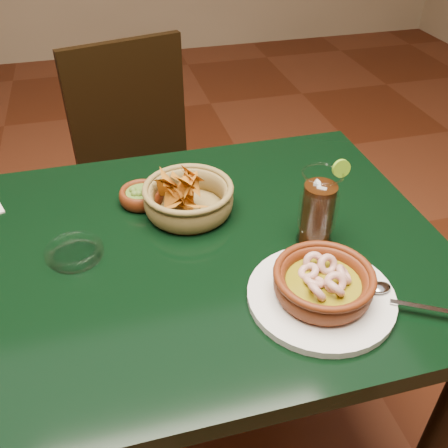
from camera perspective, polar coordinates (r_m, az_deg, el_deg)
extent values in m
plane|color=#471C0C|center=(1.62, -5.45, -23.81)|extent=(7.00, 7.00, 0.00)
cube|color=black|center=(1.04, -7.77, -4.05)|extent=(1.20, 0.80, 0.04)
cylinder|color=black|center=(1.30, 22.96, -22.08)|extent=(0.06, 0.06, 0.71)
cylinder|color=black|center=(1.66, 10.26, -3.02)|extent=(0.06, 0.06, 0.71)
cube|color=black|center=(1.72, -7.80, 3.26)|extent=(0.52, 0.52, 0.04)
cylinder|color=black|center=(1.69, -10.51, -8.00)|extent=(0.04, 0.04, 0.46)
cylinder|color=black|center=(1.79, 0.50, -4.08)|extent=(0.04, 0.04, 0.46)
cylinder|color=black|center=(1.96, -14.24, -1.17)|extent=(0.04, 0.04, 0.46)
cylinder|color=black|center=(2.05, -4.52, 1.89)|extent=(0.04, 0.04, 0.46)
cube|color=black|center=(1.76, -10.95, 12.93)|extent=(0.40, 0.13, 0.45)
cylinder|color=silver|center=(0.93, 11.01, -8.10)|extent=(0.27, 0.27, 0.01)
cylinder|color=#501D0B|center=(0.93, 11.09, -7.61)|extent=(0.16, 0.16, 0.01)
torus|color=#501D0B|center=(0.91, 11.24, -6.69)|extent=(0.20, 0.20, 0.04)
torus|color=#501D0B|center=(0.90, 11.41, -5.68)|extent=(0.18, 0.18, 0.01)
cylinder|color=#6E630D|center=(0.91, 11.25, -6.63)|extent=(0.14, 0.14, 0.01)
torus|color=tan|center=(0.91, 13.53, -5.63)|extent=(0.04, 0.04, 0.04)
torus|color=tan|center=(0.93, 11.75, -4.56)|extent=(0.04, 0.04, 0.05)
torus|color=tan|center=(0.93, 10.20, -4.31)|extent=(0.04, 0.04, 0.04)
torus|color=tan|center=(0.92, 9.63, -5.40)|extent=(0.06, 0.06, 0.04)
torus|color=tan|center=(0.90, 10.28, -6.46)|extent=(0.06, 0.06, 0.03)
torus|color=tan|center=(0.87, 10.57, -7.61)|extent=(0.04, 0.06, 0.05)
torus|color=tan|center=(0.88, 12.55, -7.18)|extent=(0.04, 0.04, 0.05)
torus|color=tan|center=(0.90, 12.59, -6.57)|extent=(0.04, 0.04, 0.04)
cube|color=silver|center=(0.95, 21.85, -8.83)|extent=(0.10, 0.07, 0.00)
ellipsoid|color=silver|center=(0.96, 17.35, -6.94)|extent=(0.04, 0.03, 0.01)
cylinder|color=olive|center=(1.13, -4.01, 1.62)|extent=(0.17, 0.17, 0.01)
torus|color=olive|center=(1.11, -4.07, 2.81)|extent=(0.23, 0.23, 0.06)
torus|color=olive|center=(1.10, -4.14, 4.09)|extent=(0.20, 0.20, 0.01)
cone|color=#B06516|center=(1.10, -3.66, 2.53)|extent=(0.07, 0.07, 0.08)
cone|color=#B06516|center=(1.10, -6.71, 4.81)|extent=(0.08, 0.08, 0.07)
cone|color=#B06516|center=(1.08, -4.17, 4.47)|extent=(0.06, 0.08, 0.06)
cone|color=#B06516|center=(1.10, -5.00, 3.21)|extent=(0.04, 0.09, 0.08)
cone|color=#B06516|center=(1.11, -6.07, 3.33)|extent=(0.07, 0.08, 0.09)
cone|color=#B06516|center=(1.08, -3.65, 4.81)|extent=(0.07, 0.08, 0.07)
cone|color=#B06516|center=(1.15, -5.32, 3.93)|extent=(0.08, 0.08, 0.08)
cone|color=#B06516|center=(1.11, -5.50, 3.55)|extent=(0.05, 0.08, 0.07)
cone|color=#B06516|center=(1.07, -4.51, 4.90)|extent=(0.07, 0.09, 0.08)
cone|color=#B06516|center=(1.11, -4.43, 2.77)|extent=(0.10, 0.08, 0.07)
cone|color=#B06516|center=(1.10, -3.61, 5.59)|extent=(0.07, 0.08, 0.09)
cone|color=#B06516|center=(1.07, -2.99, 2.11)|extent=(0.09, 0.09, 0.04)
cone|color=#B06516|center=(1.11, -6.43, 5.05)|extent=(0.07, 0.10, 0.08)
cone|color=#B06516|center=(1.09, -5.82, 2.22)|extent=(0.08, 0.07, 0.06)
cone|color=#B06516|center=(1.13, -5.21, 5.25)|extent=(0.08, 0.10, 0.07)
cone|color=#B06516|center=(1.09, -4.62, 4.40)|extent=(0.06, 0.10, 0.09)
cone|color=#B06516|center=(1.11, -6.72, 3.98)|extent=(0.09, 0.05, 0.09)
cone|color=#B06516|center=(1.10, -3.95, 5.45)|extent=(0.06, 0.10, 0.09)
cylinder|color=#501D0B|center=(1.17, -9.34, 2.58)|extent=(0.09, 0.09, 0.01)
torus|color=#501D0B|center=(1.16, -9.42, 3.24)|extent=(0.12, 0.12, 0.04)
cylinder|color=#375519|center=(1.16, -9.45, 3.48)|extent=(0.07, 0.07, 0.01)
sphere|color=#375519|center=(1.15, -9.75, 3.51)|extent=(0.02, 0.02, 0.02)
sphere|color=#375519|center=(1.15, -10.18, 3.39)|extent=(0.02, 0.02, 0.02)
sphere|color=#375519|center=(1.15, -8.76, 3.64)|extent=(0.02, 0.02, 0.02)
sphere|color=#375519|center=(1.15, -9.68, 3.41)|extent=(0.02, 0.02, 0.02)
sphere|color=#375519|center=(1.16, -10.36, 3.79)|extent=(0.02, 0.02, 0.02)
cylinder|color=white|center=(1.06, 10.22, -1.75)|extent=(0.08, 0.08, 0.01)
torus|color=white|center=(1.01, 10.71, 1.76)|extent=(0.17, 0.17, 0.09)
cylinder|color=black|center=(1.02, 10.63, 1.16)|extent=(0.07, 0.07, 0.13)
cube|color=silver|center=(0.99, 11.10, 3.69)|extent=(0.03, 0.03, 0.03)
cube|color=silver|center=(1.00, 11.32, 3.10)|extent=(0.03, 0.03, 0.03)
cube|color=silver|center=(0.99, 10.58, 4.21)|extent=(0.03, 0.03, 0.03)
torus|color=white|center=(0.97, 11.26, 5.66)|extent=(0.08, 0.08, 0.00)
cylinder|color=#6BA71D|center=(0.98, 13.26, 6.21)|extent=(0.04, 0.01, 0.04)
cylinder|color=white|center=(1.05, -16.65, -3.51)|extent=(0.10, 0.10, 0.01)
torus|color=white|center=(1.04, -16.76, -3.02)|extent=(0.13, 0.13, 0.03)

